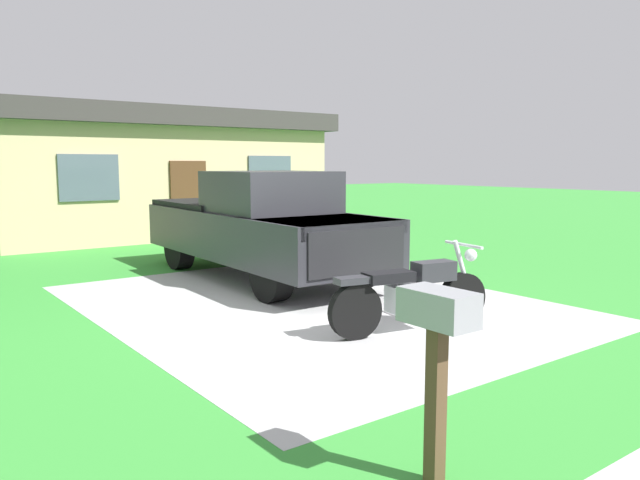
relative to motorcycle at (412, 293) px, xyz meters
name	(u,v)px	position (x,y,z in m)	size (l,w,h in m)	color
ground_plane	(312,304)	(-0.11, 1.92, -0.47)	(80.00, 80.00, 0.00)	green
driveway_pad	(312,303)	(-0.11, 1.92, -0.47)	(5.75, 7.21, 0.01)	#B0B0B0
motorcycle	(412,293)	(0.00, 0.00, 0.00)	(2.19, 0.78, 1.09)	black
pickup_truck	(258,224)	(0.36, 4.19, 0.48)	(2.17, 5.68, 1.90)	black
mailbox	(437,334)	(-2.46, -2.63, 0.51)	(0.26, 0.48, 1.26)	#4C3823
neighbor_house	(151,172)	(1.60, 12.28, 1.32)	(9.60, 5.60, 3.50)	tan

